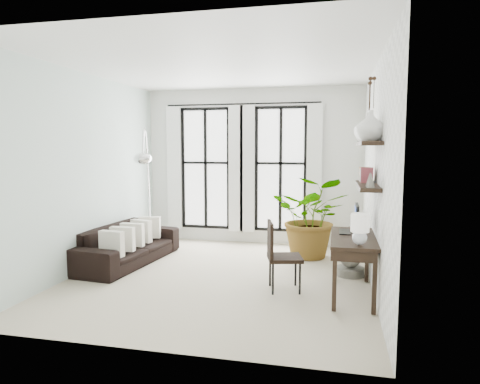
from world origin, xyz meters
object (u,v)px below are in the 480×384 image
(plant, at_px, (312,217))
(desk_chair, at_px, (278,251))
(desk, at_px, (353,242))
(buddha, at_px, (350,255))
(arc_lamp, at_px, (146,158))
(sofa, at_px, (127,244))

(plant, height_order, desk_chair, plant)
(desk, bearing_deg, desk_chair, 177.05)
(desk, xyz_separation_m, buddha, (0.01, 0.99, -0.42))
(arc_lamp, bearing_deg, desk, -22.29)
(arc_lamp, relative_size, buddha, 3.01)
(sofa, distance_m, arc_lamp, 1.60)
(buddha, bearing_deg, arc_lamp, 172.12)
(desk_chair, height_order, buddha, desk_chair)
(plant, xyz_separation_m, desk_chair, (-0.36, -1.94, -0.19))
(plant, height_order, arc_lamp, arc_lamp)
(sofa, relative_size, arc_lamp, 0.95)
(sofa, xyz_separation_m, arc_lamp, (0.10, 0.59, 1.49))
(desk_chair, height_order, arc_lamp, arc_lamp)
(sofa, distance_m, buddha, 3.76)
(plant, xyz_separation_m, buddha, (0.65, -1.00, -0.42))
(desk, relative_size, arc_lamp, 0.59)
(desk, bearing_deg, sofa, 166.44)
(plant, height_order, buddha, plant)
(desk_chair, bearing_deg, arc_lamp, 136.96)
(plant, distance_m, desk, 2.09)
(sofa, xyz_separation_m, buddha, (3.76, 0.08, 0.00))
(sofa, bearing_deg, plant, -64.91)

